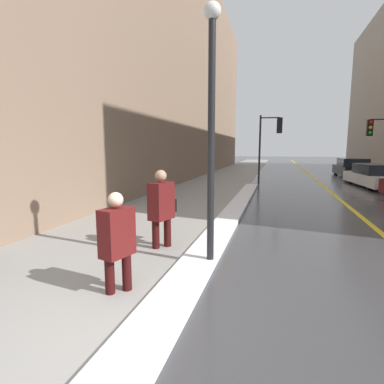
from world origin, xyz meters
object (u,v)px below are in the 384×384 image
(traffic_light_near, at_px, (272,134))
(parked_car_white, at_px, (376,176))
(traffic_light_far, at_px, (378,136))
(parked_car_black, at_px, (352,168))
(pedestrian_trailing, at_px, (117,238))
(pedestrian_in_glasses, at_px, (162,205))
(lamp_post, at_px, (211,112))

(traffic_light_near, xyz_separation_m, parked_car_white, (5.55, -0.38, -2.31))
(traffic_light_far, xyz_separation_m, parked_car_black, (0.05, 5.54, -2.12))
(pedestrian_trailing, relative_size, parked_car_black, 0.32)
(traffic_light_near, relative_size, pedestrian_in_glasses, 2.46)
(pedestrian_trailing, xyz_separation_m, pedestrian_in_glasses, (-0.12, 2.01, 0.09))
(lamp_post, height_order, traffic_light_far, lamp_post)
(traffic_light_near, relative_size, parked_car_black, 0.89)
(parked_car_white, bearing_deg, parked_car_black, -6.81)
(pedestrian_trailing, distance_m, parked_car_white, 16.31)
(pedestrian_trailing, bearing_deg, lamp_post, 160.12)
(pedestrian_trailing, bearing_deg, parked_car_white, 170.49)
(parked_car_black, bearing_deg, lamp_post, 160.48)
(traffic_light_far, relative_size, pedestrian_in_glasses, 2.34)
(traffic_light_near, distance_m, traffic_light_far, 5.72)
(lamp_post, bearing_deg, traffic_light_far, 65.49)
(traffic_light_far, xyz_separation_m, parked_car_white, (-0.15, -0.87, -2.17))
(pedestrian_trailing, bearing_deg, traffic_light_far, 171.35)
(pedestrian_trailing, xyz_separation_m, parked_car_white, (7.30, 14.58, -0.23))
(parked_car_black, bearing_deg, pedestrian_trailing, 159.05)
(parked_car_white, bearing_deg, pedestrian_in_glasses, 144.40)
(traffic_light_near, height_order, traffic_light_far, traffic_light_near)
(parked_car_black, bearing_deg, traffic_light_far, 178.21)
(parked_car_white, bearing_deg, pedestrian_trailing, 148.38)
(traffic_light_near, height_order, pedestrian_trailing, traffic_light_near)
(traffic_light_near, distance_m, parked_car_black, 8.63)
(lamp_post, bearing_deg, pedestrian_trailing, -126.99)
(parked_car_white, bearing_deg, traffic_light_far, -14.84)
(traffic_light_near, relative_size, parked_car_white, 0.79)
(pedestrian_in_glasses, height_order, parked_car_white, pedestrian_in_glasses)
(lamp_post, height_order, traffic_light_near, lamp_post)
(traffic_light_near, height_order, parked_car_black, traffic_light_near)
(lamp_post, height_order, pedestrian_in_glasses, lamp_post)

